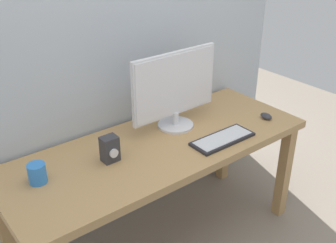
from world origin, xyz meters
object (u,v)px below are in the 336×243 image
(keyboard_primary, at_px, (223,139))
(coffee_mug, at_px, (37,173))
(desk, at_px, (160,158))
(monitor, at_px, (175,89))
(mouse, at_px, (266,116))
(audio_controller, at_px, (110,149))

(keyboard_primary, relative_size, coffee_mug, 3.88)
(desk, bearing_deg, coffee_mug, 173.88)
(keyboard_primary, bearing_deg, monitor, 108.31)
(desk, height_order, coffee_mug, coffee_mug)
(monitor, distance_m, mouse, 0.62)
(mouse, bearing_deg, monitor, 158.20)
(monitor, xyz_separation_m, audio_controller, (-0.50, -0.09, -0.17))
(monitor, bearing_deg, audio_controller, -169.43)
(monitor, distance_m, keyboard_primary, 0.39)
(mouse, relative_size, audio_controller, 0.61)
(keyboard_primary, height_order, mouse, mouse)
(monitor, xyz_separation_m, keyboard_primary, (0.10, -0.30, -0.23))
(coffee_mug, bearing_deg, mouse, -9.64)
(mouse, bearing_deg, keyboard_primary, -169.33)
(audio_controller, bearing_deg, coffee_mug, 172.39)
(monitor, relative_size, mouse, 6.91)
(desk, distance_m, audio_controller, 0.34)
(mouse, bearing_deg, audio_controller, 176.64)
(coffee_mug, bearing_deg, audio_controller, -7.61)
(desk, height_order, monitor, monitor)
(keyboard_primary, distance_m, mouse, 0.40)
(audio_controller, height_order, coffee_mug, audio_controller)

